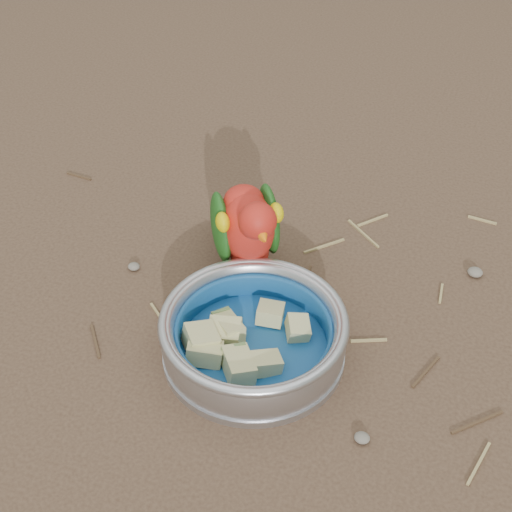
% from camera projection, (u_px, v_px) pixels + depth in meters
% --- Properties ---
extents(ground, '(60.00, 60.00, 0.00)m').
position_uv_depth(ground, '(251.00, 422.00, 0.86)').
color(ground, '#4F392A').
extents(food_bowl, '(0.22, 0.22, 0.02)m').
position_uv_depth(food_bowl, '(254.00, 350.00, 0.93)').
color(food_bowl, '#B2B2BA').
rests_on(food_bowl, ground).
extents(bowl_wall, '(0.22, 0.22, 0.04)m').
position_uv_depth(bowl_wall, '(254.00, 333.00, 0.91)').
color(bowl_wall, '#B2B2BA').
rests_on(bowl_wall, food_bowl).
extents(fruit_wedges, '(0.13, 0.13, 0.03)m').
position_uv_depth(fruit_wedges, '(254.00, 337.00, 0.91)').
color(fruit_wedges, '#C3BD7D').
rests_on(fruit_wedges, food_bowl).
extents(lory_parrot, '(0.17, 0.20, 0.15)m').
position_uv_depth(lory_parrot, '(248.00, 235.00, 0.99)').
color(lory_parrot, red).
rests_on(lory_parrot, ground).
extents(ground_debris, '(0.90, 0.80, 0.01)m').
position_uv_depth(ground_debris, '(263.00, 422.00, 0.85)').
color(ground_debris, tan).
rests_on(ground_debris, ground).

